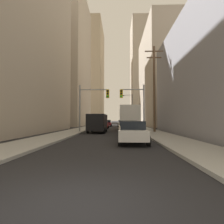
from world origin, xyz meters
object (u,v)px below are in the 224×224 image
at_px(cargo_van_black, 98,122).
at_px(traffic_signal_near_left, 93,100).
at_px(sedan_maroon, 107,123).
at_px(traffic_signal_near_right, 134,100).
at_px(sedan_beige, 128,128).
at_px(city_bus, 129,117).
at_px(sedan_white, 132,132).
at_px(sedan_silver, 122,123).
at_px(sedan_red, 103,124).

height_order(cargo_van_black, traffic_signal_near_left, traffic_signal_near_left).
bearing_deg(traffic_signal_near_left, cargo_van_black, -22.28).
bearing_deg(sedan_maroon, traffic_signal_near_right, -77.80).
bearing_deg(sedan_beige, sedan_maroon, 97.72).
xyz_separation_m(city_bus, sedan_maroon, (-4.12, 15.93, -1.16)).
xyz_separation_m(sedan_white, sedan_silver, (-0.08, 28.95, 0.00)).
relative_size(sedan_maroon, traffic_signal_near_left, 0.70).
bearing_deg(city_bus, traffic_signal_near_left, -136.78).
bearing_deg(sedan_white, cargo_van_black, 108.15).
distance_m(sedan_white, sedan_red, 21.72).
bearing_deg(sedan_red, sedan_maroon, 89.08).
height_order(sedan_beige, traffic_signal_near_right, traffic_signal_near_right).
height_order(sedan_maroon, traffic_signal_near_right, traffic_signal_near_right).
height_order(sedan_white, traffic_signal_near_right, traffic_signal_near_right).
bearing_deg(cargo_van_black, traffic_signal_near_left, 157.72).
bearing_deg(traffic_signal_near_right, sedan_red, 113.68).
bearing_deg(sedan_red, traffic_signal_near_left, -93.13).
xyz_separation_m(sedan_red, sedan_silver, (3.53, 7.53, 0.00)).
height_order(cargo_van_black, sedan_silver, cargo_van_black).
bearing_deg(sedan_white, sedan_red, 99.57).
relative_size(sedan_red, traffic_signal_near_right, 0.71).
relative_size(sedan_white, sedan_silver, 1.00).
height_order(sedan_white, sedan_maroon, same).
bearing_deg(traffic_signal_near_right, sedan_white, -95.12).
bearing_deg(sedan_beige, sedan_silver, 90.18).
xyz_separation_m(sedan_red, traffic_signal_near_right, (4.59, -10.47, 3.24)).
relative_size(sedan_white, traffic_signal_near_right, 0.71).
relative_size(sedan_beige, sedan_red, 0.99).
relative_size(city_bus, traffic_signal_near_right, 1.93).
distance_m(cargo_van_black, traffic_signal_near_left, 2.85).
distance_m(city_bus, sedan_beige, 9.58).
xyz_separation_m(sedan_white, traffic_signal_near_left, (-4.18, 10.95, 3.27)).
xyz_separation_m(cargo_van_black, sedan_maroon, (0.05, 20.77, -0.52)).
height_order(sedan_beige, traffic_signal_near_left, traffic_signal_near_left).
distance_m(sedan_maroon, traffic_signal_near_right, 21.21).
xyz_separation_m(city_bus, sedan_red, (-4.28, 5.91, -1.16)).
relative_size(sedan_white, sedan_beige, 1.01).
height_order(cargo_van_black, sedan_red, cargo_van_black).
bearing_deg(cargo_van_black, sedan_maroon, 89.86).
height_order(sedan_maroon, sedan_silver, same).
relative_size(sedan_maroon, traffic_signal_near_right, 0.70).
bearing_deg(traffic_signal_near_right, traffic_signal_near_left, 180.00).
xyz_separation_m(city_bus, traffic_signal_near_right, (0.31, -4.56, 2.08)).
xyz_separation_m(sedan_beige, traffic_signal_near_right, (0.99, 4.92, 3.24)).
bearing_deg(traffic_signal_near_left, sedan_maroon, 87.95).
bearing_deg(sedan_maroon, sedan_white, -83.74).
bearing_deg(cargo_van_black, city_bus, 49.26).
xyz_separation_m(traffic_signal_near_left, traffic_signal_near_right, (5.16, -0.00, -0.03)).
height_order(city_bus, sedan_white, city_bus).
distance_m(traffic_signal_near_left, traffic_signal_near_right, 5.16).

